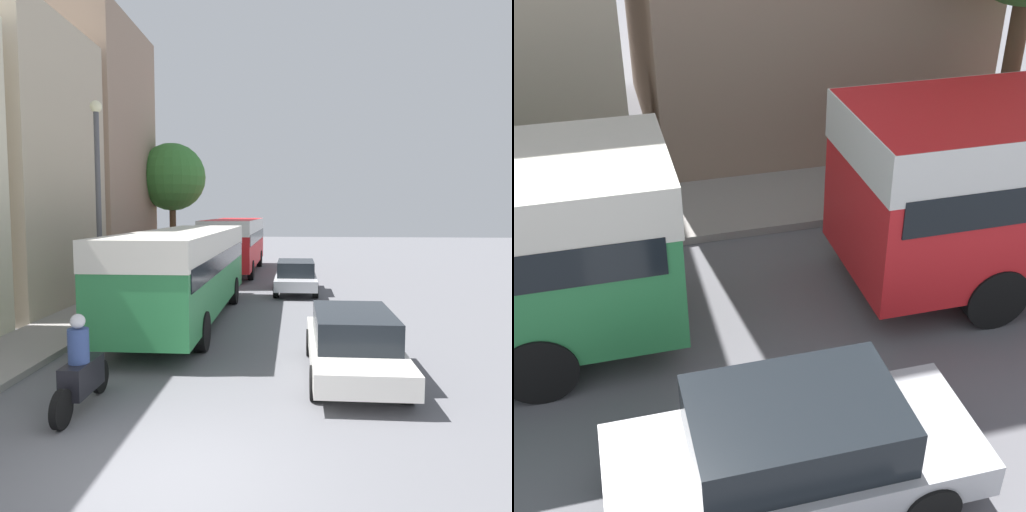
% 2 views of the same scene
% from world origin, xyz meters
% --- Properties ---
extents(ground_plane, '(120.00, 120.00, 0.00)m').
position_xyz_m(ground_plane, '(0.00, 0.00, 0.00)').
color(ground_plane, slate).
extents(building_far_terrace, '(6.81, 7.09, 12.50)m').
position_xyz_m(building_far_terrace, '(-9.60, 18.17, 6.25)').
color(building_far_terrace, gray).
rests_on(building_far_terrace, ground_plane).
extents(bus_lead, '(2.51, 10.29, 2.88)m').
position_xyz_m(bus_lead, '(-1.78, 9.11, 1.88)').
color(bus_lead, '#2D8447').
rests_on(bus_lead, ground_plane).
extents(bus_following, '(2.60, 9.82, 3.00)m').
position_xyz_m(bus_following, '(-1.75, 21.77, 1.95)').
color(bus_following, red).
rests_on(bus_following, ground_plane).
extents(motorcycle_behind_lead, '(0.38, 2.24, 1.73)m').
position_xyz_m(motorcycle_behind_lead, '(-2.09, 2.14, 0.68)').
color(motorcycle_behind_lead, black).
rests_on(motorcycle_behind_lead, ground_plane).
extents(car_crossing, '(1.80, 4.10, 1.37)m').
position_xyz_m(car_crossing, '(1.66, 15.01, 0.72)').
color(car_crossing, '#B7B7BC').
rests_on(car_crossing, ground_plane).
extents(car_far_curb, '(1.89, 4.59, 1.38)m').
position_xyz_m(car_far_curb, '(2.86, 4.37, 0.73)').
color(car_far_curb, silver).
rests_on(car_far_curb, ground_plane).
extents(pedestrian_walking_away, '(0.35, 0.35, 1.59)m').
position_xyz_m(pedestrian_walking_away, '(-5.46, 12.78, 0.96)').
color(pedestrian_walking_away, '#232838').
rests_on(pedestrian_walking_away, sidewalk).
extents(street_tree, '(3.72, 3.72, 7.05)m').
position_xyz_m(street_tree, '(-5.21, 21.41, 5.31)').
color(street_tree, brown).
rests_on(street_tree, sidewalk).
extents(lamp_post, '(0.36, 0.36, 6.62)m').
position_xyz_m(lamp_post, '(-4.35, 8.74, 4.04)').
color(lamp_post, '#47474C').
rests_on(lamp_post, sidewalk).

